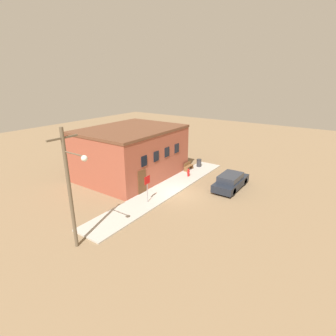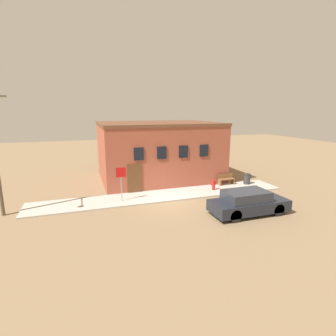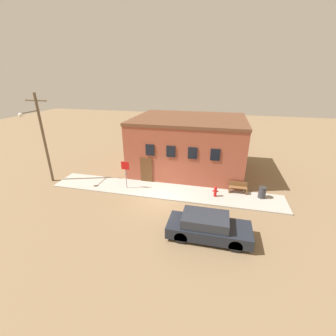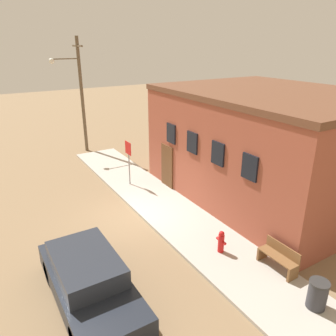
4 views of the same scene
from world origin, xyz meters
name	(u,v)px [view 1 (image 1 of 4)]	position (x,y,z in m)	size (l,w,h in m)	color
ground_plane	(178,194)	(0.00, 0.00, 0.00)	(80.00, 80.00, 0.00)	#846B4C
sidewalk	(166,190)	(0.00, 1.26, 0.05)	(17.77, 2.53, 0.11)	#B2ADA3
brick_building	(131,152)	(1.11, 6.24, 2.45)	(9.74, 7.56, 4.89)	#9E4C38
fire_hydrant	(188,172)	(3.89, 1.23, 0.51)	(0.44, 0.21, 0.80)	red
stop_sign	(147,184)	(-2.93, 0.98, 1.65)	(0.63, 0.06, 2.22)	gray
bench	(188,166)	(5.52, 2.21, 0.51)	(1.31, 0.44, 0.82)	brown
trash_bin	(199,163)	(7.18, 1.81, 0.53)	(0.53, 0.53, 0.83)	#333338
utility_pole	(71,185)	(-9.69, 0.80, 3.99)	(1.80, 1.87, 7.17)	brown
parked_car	(231,181)	(3.64, -3.31, 0.68)	(4.52, 1.82, 1.40)	black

